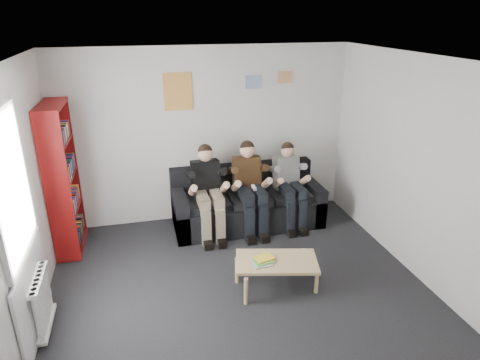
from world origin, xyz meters
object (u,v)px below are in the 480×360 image
object	(u,v)px
bookshelf	(63,179)
coffee_table	(276,263)
person_left	(208,192)
person_middle	(250,188)
person_right	(290,185)
sofa	(247,204)

from	to	relation	value
bookshelf	coffee_table	world-z (taller)	bookshelf
bookshelf	coffee_table	bearing A→B (deg)	-32.56
person_left	person_middle	distance (m)	0.64
coffee_table	person_right	xyz separation A→B (m)	(0.74, 1.56, 0.31)
bookshelf	person_right	bearing A→B (deg)	-0.90
person_middle	person_right	xyz separation A→B (m)	(0.64, 0.00, -0.03)
sofa	person_right	bearing A→B (deg)	-17.56
coffee_table	person_right	world-z (taller)	person_right
person_middle	sofa	bearing A→B (deg)	91.68
sofa	bookshelf	bearing A→B (deg)	-178.24
sofa	person_left	xyz separation A→B (m)	(-0.64, -0.21, 0.36)
coffee_table	person_right	bearing A→B (deg)	64.64
coffee_table	person_left	bearing A→B (deg)	109.07
bookshelf	person_right	world-z (taller)	bookshelf
person_left	sofa	bearing A→B (deg)	15.01
coffee_table	person_middle	bearing A→B (deg)	86.30
person_left	person_right	world-z (taller)	person_left
person_left	person_right	size ratio (longest dim) A/B	1.05
person_right	person_left	bearing A→B (deg)	175.25
sofa	person_middle	size ratio (longest dim) A/B	1.68
sofa	coffee_table	xyz separation A→B (m)	(-0.10, -1.76, 0.02)
bookshelf	person_middle	xyz separation A→B (m)	(2.61, -0.13, -0.35)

